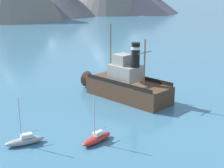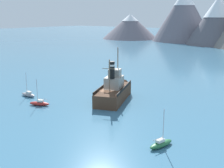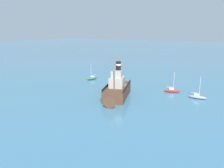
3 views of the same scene
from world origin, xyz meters
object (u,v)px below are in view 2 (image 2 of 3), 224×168
at_px(old_tugboat, 114,90).
at_px(sailboat_grey, 28,94).
at_px(sailboat_red, 39,103).
at_px(sailboat_green, 161,144).

relative_size(old_tugboat, sailboat_grey, 2.98).
distance_m(sailboat_red, sailboat_green, 25.53).
distance_m(old_tugboat, sailboat_red, 14.26).
height_order(old_tugboat, sailboat_green, old_tugboat).
distance_m(old_tugboat, sailboat_green, 21.17).
bearing_deg(sailboat_grey, sailboat_green, -6.54).
relative_size(sailboat_red, sailboat_green, 1.00).
height_order(sailboat_green, sailboat_grey, same).
bearing_deg(old_tugboat, sailboat_red, -127.10).
bearing_deg(sailboat_grey, old_tugboat, 30.63).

